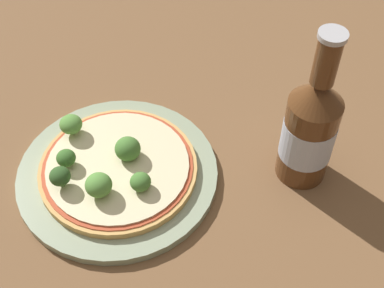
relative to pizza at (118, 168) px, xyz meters
name	(u,v)px	position (x,y,z in m)	size (l,w,h in m)	color
ground_plane	(121,168)	(-0.01, 0.01, -0.02)	(3.00, 3.00, 0.00)	brown
plate	(118,174)	(0.00, 0.00, -0.01)	(0.26, 0.26, 0.01)	#93A384
pizza	(118,168)	(0.00, 0.00, 0.00)	(0.20, 0.20, 0.01)	tan
broccoli_floret_0	(128,149)	(0.00, 0.02, 0.02)	(0.03, 0.03, 0.03)	#6B8E51
broccoli_floret_1	(60,176)	(-0.01, -0.07, 0.02)	(0.03, 0.03, 0.03)	#6B8E51
broccoli_floret_2	(99,185)	(0.03, -0.04, 0.02)	(0.03, 0.03, 0.03)	#6B8E51
broccoli_floret_3	(66,158)	(-0.03, -0.05, 0.02)	(0.02, 0.02, 0.02)	#6B8E51
broccoli_floret_4	(71,124)	(-0.08, -0.03, 0.02)	(0.03, 0.03, 0.03)	#6B8E51
broccoli_floret_5	(143,181)	(0.05, 0.01, 0.02)	(0.03, 0.03, 0.02)	#6B8E51
beer_bottle	(310,129)	(0.12, 0.21, 0.06)	(0.07, 0.07, 0.23)	#563319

